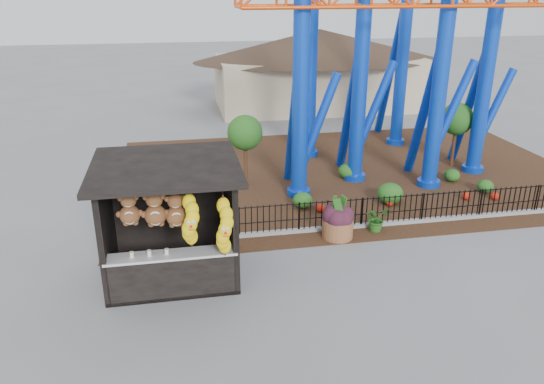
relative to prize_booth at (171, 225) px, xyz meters
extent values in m
plane|color=slate|center=(2.97, -0.88, -1.55)|extent=(120.00, 120.00, 0.00)
cube|color=#331E11|center=(6.97, 7.12, -1.54)|extent=(18.00, 12.00, 0.02)
cube|color=gray|center=(6.97, 2.12, -1.49)|extent=(18.00, 0.18, 0.12)
cube|color=black|center=(-0.03, 0.32, -1.50)|extent=(3.20, 2.60, 0.10)
cube|color=black|center=(-0.03, 1.56, -0.05)|extent=(3.20, 0.12, 3.00)
cube|color=black|center=(-1.57, 0.32, -0.05)|extent=(0.12, 2.60, 3.00)
cube|color=black|center=(1.51, 0.32, -0.05)|extent=(0.12, 2.60, 3.00)
cube|color=black|center=(-0.03, 0.07, 1.51)|extent=(3.50, 3.40, 0.12)
cube|color=black|center=(-1.56, -0.91, -0.05)|extent=(0.14, 0.14, 3.00)
cube|color=black|center=(1.50, -0.91, -0.05)|extent=(0.14, 0.14, 3.00)
cube|color=black|center=(-0.03, -0.73, -1.00)|extent=(3.00, 0.50, 1.10)
cube|color=silver|center=(-0.03, -0.73, -0.43)|extent=(3.10, 0.55, 0.06)
cylinder|color=black|center=(-0.03, -1.13, 1.30)|extent=(2.90, 0.04, 0.04)
cylinder|color=#0B3BC4|center=(4.47, 5.12, 1.95)|extent=(0.56, 0.56, 7.00)
cylinder|color=#0B3BC4|center=(4.47, 5.12, -1.43)|extent=(0.84, 0.84, 0.24)
cylinder|color=#0B3BC4|center=(6.97, 6.32, 2.10)|extent=(0.56, 0.56, 7.30)
cylinder|color=#0B3BC4|center=(6.97, 6.32, -1.43)|extent=(0.84, 0.84, 0.24)
cylinder|color=#0B3BC4|center=(9.47, 5.12, 2.20)|extent=(0.56, 0.56, 7.50)
cylinder|color=#0B3BC4|center=(9.47, 5.12, -1.43)|extent=(0.84, 0.84, 0.24)
cylinder|color=#0B3BC4|center=(11.97, 6.32, 1.75)|extent=(0.56, 0.56, 6.60)
cylinder|color=#0B3BC4|center=(11.97, 6.32, -1.43)|extent=(0.84, 0.84, 0.24)
cylinder|color=#0B3BC4|center=(5.97, 9.62, 3.20)|extent=(0.56, 0.56, 9.50)
cylinder|color=#0B3BC4|center=(5.97, 9.62, -1.43)|extent=(0.84, 0.84, 0.24)
cylinder|color=#0B3BC4|center=(10.47, 10.62, 3.70)|extent=(0.56, 0.56, 10.50)
cylinder|color=#0B3BC4|center=(10.47, 10.62, -1.43)|extent=(0.84, 0.84, 0.24)
cylinder|color=#0B3BC4|center=(4.47, 6.02, 1.08)|extent=(0.36, 2.21, 5.85)
cylinder|color=#0B3BC4|center=(5.17, 5.42, 0.90)|extent=(1.62, 0.32, 3.73)
cylinder|color=#0B3BC4|center=(6.97, 7.22, 1.19)|extent=(0.36, 2.29, 6.10)
cylinder|color=#0B3BC4|center=(7.67, 6.62, 1.01)|extent=(1.67, 0.32, 3.88)
cylinder|color=#0B3BC4|center=(9.47, 6.02, 1.27)|extent=(0.36, 2.34, 6.26)
cylinder|color=#0B3BC4|center=(10.17, 5.42, 1.08)|extent=(1.71, 0.32, 3.99)
cylinder|color=#0B3BC4|center=(11.97, 7.22, 0.93)|extent=(0.36, 2.10, 5.53)
cylinder|color=#0B3BC4|center=(12.67, 6.62, 0.76)|extent=(1.54, 0.32, 3.52)
cylinder|color=brown|center=(4.83, 1.59, -1.26)|extent=(1.10, 1.10, 0.58)
ellipsoid|color=#321420|center=(4.83, 1.59, -0.64)|extent=(0.70, 0.70, 0.64)
imported|color=#224F17|center=(6.13, 1.82, -1.15)|extent=(0.88, 0.83, 0.79)
ellipsoid|color=#205117|center=(4.33, 3.95, -1.26)|extent=(0.67, 0.67, 0.53)
ellipsoid|color=#205117|center=(7.38, 3.78, -1.17)|extent=(0.90, 0.90, 0.72)
ellipsoid|color=#205117|center=(10.57, 5.39, -1.29)|extent=(0.60, 0.60, 0.48)
ellipsoid|color=#205117|center=(6.74, 6.45, -1.24)|extent=(0.73, 0.73, 0.58)
ellipsoid|color=#205117|center=(11.18, 4.10, -1.30)|extent=(0.58, 0.58, 0.47)
sphere|color=red|center=(4.82, 3.48, -1.39)|extent=(0.28, 0.28, 0.28)
sphere|color=red|center=(7.29, 3.54, -1.39)|extent=(0.28, 0.28, 0.28)
sphere|color=red|center=(10.15, 3.58, -1.39)|extent=(0.28, 0.28, 0.28)
sphere|color=red|center=(11.12, 3.38, -1.39)|extent=(0.28, 0.28, 0.28)
cube|color=#BFAD8C|center=(8.97, 19.12, -0.05)|extent=(12.00, 6.00, 3.00)
cone|color=#332319|center=(8.97, 19.12, 2.35)|extent=(15.00, 15.00, 1.80)
camera|label=1|loc=(0.27, -12.08, 5.56)|focal=35.00mm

